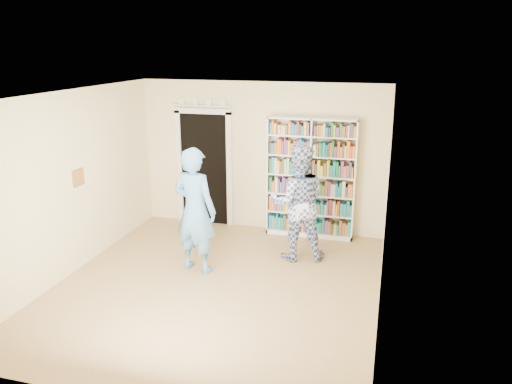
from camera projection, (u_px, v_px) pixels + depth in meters
The scene contains 11 objects.
floor at pixel (216, 287), 7.11m from camera, with size 5.00×5.00×0.00m, color #9B794B.
ceiling at pixel (212, 95), 6.34m from camera, with size 5.00×5.00×0.00m, color white.
wall_back at pixel (261, 157), 9.04m from camera, with size 4.50×4.50×0.00m, color beige.
wall_left at pixel (69, 184), 7.30m from camera, with size 5.00×5.00×0.00m, color beige.
wall_right at pixel (386, 210), 6.16m from camera, with size 5.00×5.00×0.00m, color beige.
bookshelf at pixel (311, 178), 8.73m from camera, with size 1.54×0.29×2.12m.
doorway at pixel (204, 163), 9.35m from camera, with size 1.10×0.08×2.43m.
wall_art at pixel (78, 178), 7.46m from camera, with size 0.03×0.25×0.25m, color brown.
man_blue at pixel (195, 211), 7.38m from camera, with size 0.70×0.46×1.91m, color #5186B5.
man_plaid at pixel (298, 203), 7.82m from camera, with size 0.90×0.70×1.86m, color navy.
paper_sheet at pixel (302, 212), 7.55m from camera, with size 0.19×0.01×0.26m, color white.
Camera 1 is at (2.24, -6.05, 3.33)m, focal length 35.00 mm.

